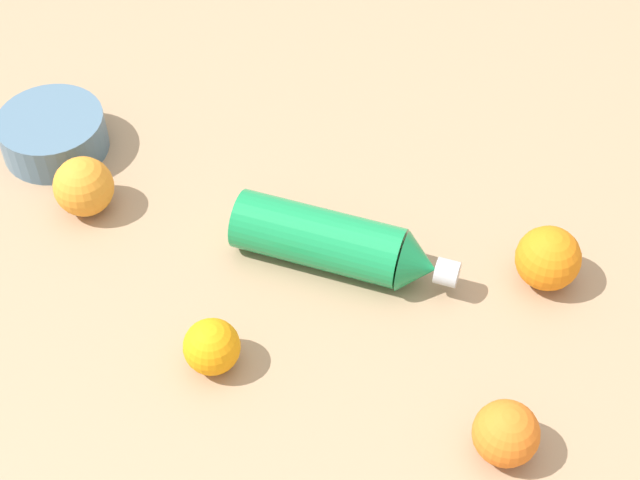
# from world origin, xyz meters

# --- Properties ---
(ground_plane) EXTENTS (2.40, 2.40, 0.00)m
(ground_plane) POSITION_xyz_m (0.00, 0.00, 0.00)
(ground_plane) COLOR #9E7F60
(water_bottle) EXTENTS (0.22, 0.21, 0.07)m
(water_bottle) POSITION_xyz_m (-0.02, 0.00, 0.03)
(water_bottle) COLOR #198C4C
(water_bottle) RESTS_ON ground_plane
(orange_0) EXTENTS (0.07, 0.07, 0.07)m
(orange_0) POSITION_xyz_m (-0.15, -0.19, 0.04)
(orange_0) COLOR orange
(orange_0) RESTS_ON ground_plane
(orange_1) EXTENTS (0.06, 0.06, 0.06)m
(orange_1) POSITION_xyz_m (-0.08, 0.18, 0.03)
(orange_1) COLOR orange
(orange_1) RESTS_ON ground_plane
(orange_2) EXTENTS (0.07, 0.07, 0.07)m
(orange_2) POSITION_xyz_m (0.20, 0.23, 0.04)
(orange_2) COLOR orange
(orange_2) RESTS_ON ground_plane
(orange_3) EXTENTS (0.07, 0.07, 0.07)m
(orange_3) POSITION_xyz_m (-0.30, -0.03, 0.03)
(orange_3) COLOR orange
(orange_3) RESTS_ON ground_plane
(ceramic_bowl) EXTENTS (0.13, 0.13, 0.05)m
(ceramic_bowl) POSITION_xyz_m (0.32, 0.23, 0.03)
(ceramic_bowl) COLOR slate
(ceramic_bowl) RESTS_ON ground_plane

